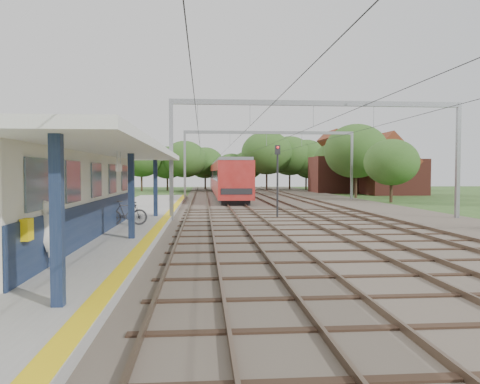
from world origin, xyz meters
name	(u,v)px	position (x,y,z in m)	size (l,w,h in m)	color
ground	(327,281)	(0.00, 0.00, 0.00)	(160.00, 160.00, 0.00)	#2D4C1E
ballast_bed	(283,203)	(4.00, 30.00, 0.05)	(18.00, 90.00, 0.10)	#473D33
platform	(124,221)	(-7.50, 14.00, 0.17)	(5.00, 52.00, 0.35)	gray
yellow_stripe	(166,218)	(-5.25, 14.00, 0.35)	(0.45, 52.00, 0.01)	yellow
station_building	(58,193)	(-8.88, 7.00, 2.04)	(3.41, 18.00, 3.40)	beige
canopy	(80,151)	(-7.77, 6.00, 3.64)	(6.40, 20.00, 3.44)	#13203C
rail_tracks	(255,202)	(1.50, 30.00, 0.18)	(11.80, 88.00, 0.15)	brown
catenary_system	(285,139)	(3.39, 25.28, 5.51)	(17.22, 88.00, 7.00)	gray
tree_band	(251,158)	(3.84, 57.12, 4.92)	(31.72, 30.88, 8.82)	#382619
house_near	(393,171)	(21.00, 46.00, 2.99)	(7.00, 6.12, 7.89)	brown
house_far	(341,170)	(16.00, 52.00, 3.23)	(8.00, 6.12, 8.66)	brown
person	(45,235)	(-7.26, 0.47, 1.24)	(0.65, 0.42, 1.77)	silver
bicycle	(126,213)	(-6.80, 10.39, 0.93)	(0.54, 1.93, 1.16)	black
train	(225,177)	(-0.50, 44.67, 2.22)	(3.05, 37.96, 4.00)	black
signal_post	(277,172)	(1.35, 16.50, 2.87)	(0.32, 0.28, 4.50)	black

